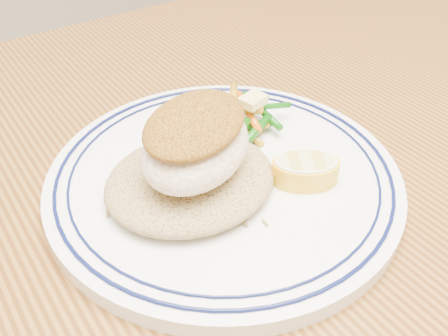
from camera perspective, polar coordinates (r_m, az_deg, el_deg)
dining_table at (r=0.48m, az=3.52°, el=-13.35°), size 1.50×0.90×0.75m
plate at (r=0.42m, az=0.00°, el=-1.11°), size 0.30×0.30×0.02m
rice_pilaf at (r=0.40m, az=-3.86°, el=-1.01°), size 0.14×0.12×0.03m
fish_fillet at (r=0.38m, az=-3.25°, el=3.11°), size 0.13×0.12×0.05m
vegetable_pile at (r=0.46m, az=1.20°, el=5.57°), size 0.11×0.09×0.03m
butter_pat at (r=0.46m, az=3.32°, el=7.72°), size 0.03×0.02×0.01m
lemon_wedge at (r=0.41m, az=9.27°, el=-0.14°), size 0.07×0.07×0.02m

